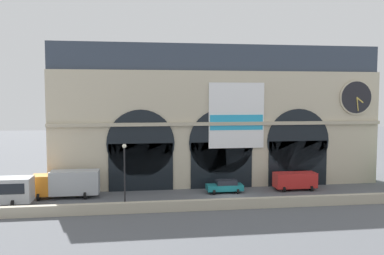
# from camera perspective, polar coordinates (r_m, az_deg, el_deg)

# --- Properties ---
(ground_plane) EXTENTS (200.00, 200.00, 0.00)m
(ground_plane) POSITION_cam_1_polar(r_m,az_deg,el_deg) (47.39, 5.47, -9.86)
(ground_plane) COLOR #54565B
(quay_parapet_wall) EXTENTS (90.00, 0.70, 1.07)m
(quay_parapet_wall) POSITION_cam_1_polar(r_m,az_deg,el_deg) (42.93, 6.94, -10.65)
(quay_parapet_wall) COLOR #B2A891
(quay_parapet_wall) RESTS_ON ground
(station_building) EXTENTS (42.77, 6.09, 18.33)m
(station_building) POSITION_cam_1_polar(r_m,az_deg,el_deg) (53.66, 3.62, 1.50)
(station_building) COLOR beige
(station_building) RESTS_ON ground
(box_truck_west) EXTENTS (7.50, 2.91, 3.12)m
(box_truck_west) POSITION_cam_1_polar(r_m,az_deg,el_deg) (48.96, -17.32, -7.54)
(box_truck_west) COLOR orange
(box_truck_west) RESTS_ON ground
(car_center) EXTENTS (4.40, 2.22, 1.55)m
(car_center) POSITION_cam_1_polar(r_m,az_deg,el_deg) (49.51, 4.70, -8.28)
(car_center) COLOR #19727A
(car_center) RESTS_ON ground
(van_mideast) EXTENTS (5.20, 2.48, 2.20)m
(van_mideast) POSITION_cam_1_polar(r_m,az_deg,el_deg) (52.22, 14.39, -7.24)
(van_mideast) COLOR red
(van_mideast) RESTS_ON ground
(street_lamp_quayside) EXTENTS (0.44, 0.44, 6.90)m
(street_lamp_quayside) POSITION_cam_1_polar(r_m,az_deg,el_deg) (41.49, -9.55, -5.72)
(street_lamp_quayside) COLOR black
(street_lamp_quayside) RESTS_ON ground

